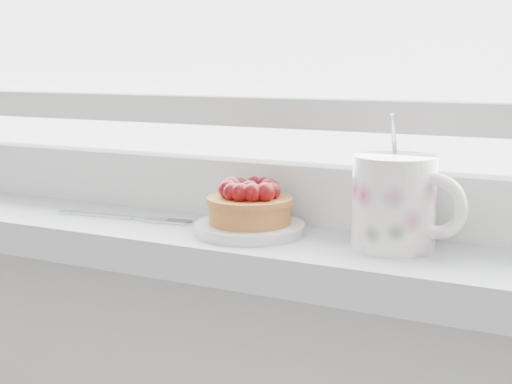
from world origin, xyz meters
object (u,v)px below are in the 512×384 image
Objects in this scene: saucer at (250,228)px; fork at (123,217)px; raspberry_tart at (250,203)px; floral_mug at (397,201)px.

saucer is 0.18m from fork.
raspberry_tart is 0.18m from fork.
saucer is 0.68× the size of fork.
fork is at bearing 179.87° from saucer.
floral_mug reaches higher than saucer.
fork is (-0.18, 0.00, -0.00)m from saucer.
raspberry_tart is 0.53× the size of fork.
raspberry_tart is 0.16m from floral_mug.
floral_mug is at bearing 1.81° from fork.
saucer is 0.17m from floral_mug.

